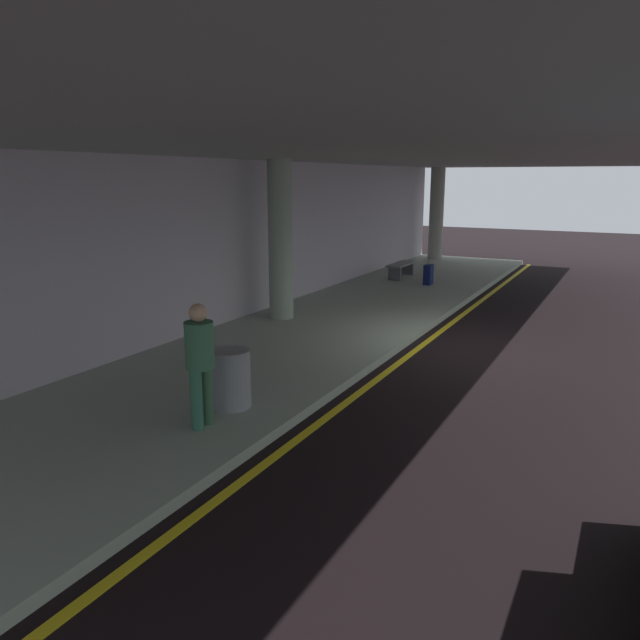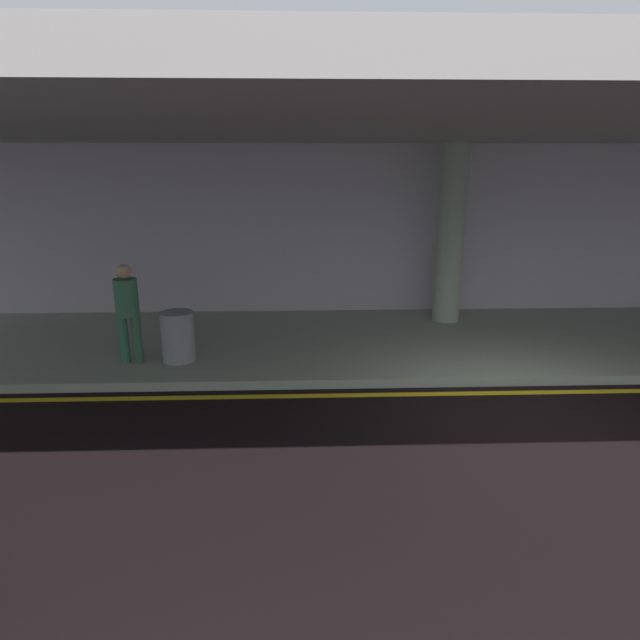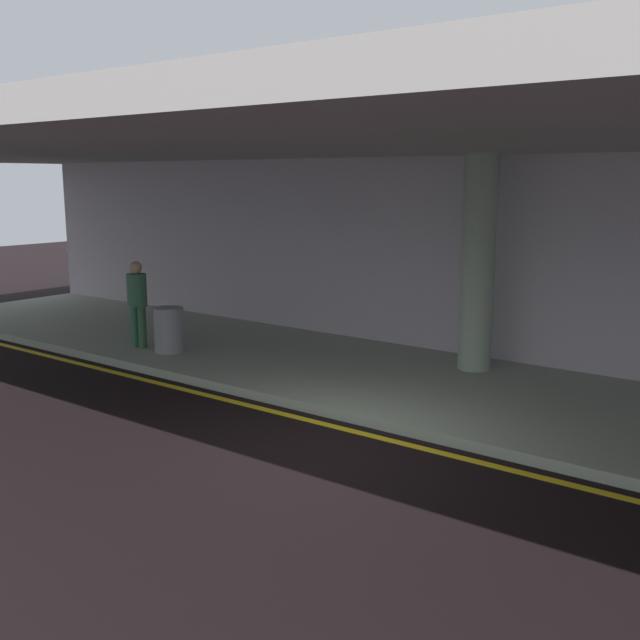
{
  "view_description": "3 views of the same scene",
  "coord_description": "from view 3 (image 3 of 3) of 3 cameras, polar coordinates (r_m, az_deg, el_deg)",
  "views": [
    {
      "loc": [
        -11.81,
        -2.96,
        3.4
      ],
      "look_at": [
        -2.48,
        1.98,
        0.87
      ],
      "focal_mm": 33.57,
      "sensor_mm": 36.0,
      "label": 1
    },
    {
      "loc": [
        -3.1,
        -6.94,
        3.4
      ],
      "look_at": [
        -2.79,
        1.43,
        1.0
      ],
      "focal_mm": 30.88,
      "sensor_mm": 36.0,
      "label": 2
    },
    {
      "loc": [
        5.34,
        -7.18,
        3.4
      ],
      "look_at": [
        -1.56,
        1.97,
        1.19
      ],
      "focal_mm": 41.44,
      "sensor_mm": 36.0,
      "label": 3
    }
  ],
  "objects": [
    {
      "name": "trash_bin_steel",
      "position": [
        14.25,
        -11.6,
        -0.74
      ],
      "size": [
        0.56,
        0.56,
        0.85
      ],
      "primitive_type": "cylinder",
      "color": "gray",
      "rests_on": "sidewalk"
    },
    {
      "name": "traveler_with_luggage",
      "position": [
        14.68,
        -13.94,
        1.63
      ],
      "size": [
        0.38,
        0.38,
        1.68
      ],
      "rotation": [
        0.0,
        0.0,
        0.38
      ],
      "color": "#326A51",
      "rests_on": "sidewalk"
    },
    {
      "name": "lane_stripe_yellow",
      "position": [
        10.15,
        2.93,
        -8.65
      ],
      "size": [
        26.0,
        0.14,
        0.01
      ],
      "primitive_type": "cube",
      "color": "yellow",
      "rests_on": "ground"
    },
    {
      "name": "terminal_back_wall",
      "position": [
        13.71,
        13.91,
        4.32
      ],
      "size": [
        26.0,
        0.3,
        3.8
      ],
      "primitive_type": "cube",
      "color": "#B8AFB9",
      "rests_on": "ground"
    },
    {
      "name": "support_column_far_left",
      "position": [
        12.77,
        12.1,
        4.27
      ],
      "size": [
        0.57,
        0.57,
        3.65
      ],
      "primitive_type": "cylinder",
      "color": "gray",
      "rests_on": "sidewalk"
    },
    {
      "name": "ceiling_overhang",
      "position": [
        11.16,
        8.64,
        13.63
      ],
      "size": [
        28.0,
        13.2,
        0.3
      ],
      "primitive_type": "cube",
      "color": "#9D9895",
      "rests_on": "support_column_far_left"
    },
    {
      "name": "sidewalk",
      "position": [
        12.06,
        9.25,
        -5.24
      ],
      "size": [
        26.0,
        4.2,
        0.15
      ],
      "primitive_type": "cube",
      "color": "#95A391",
      "rests_on": "ground"
    },
    {
      "name": "ground_plane",
      "position": [
        9.58,
        0.38,
        -9.88
      ],
      "size": [
        60.0,
        60.0,
        0.0
      ],
      "primitive_type": "plane",
      "color": "black"
    }
  ]
}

